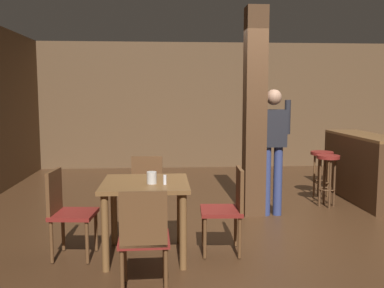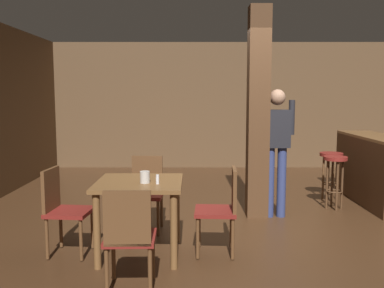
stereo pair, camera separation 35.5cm
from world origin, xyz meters
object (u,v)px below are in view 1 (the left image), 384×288
Objects in this scene: napkin_cup at (152,178)px; bar_stool_mid at (322,163)px; chair_east at (228,206)px; bar_stool_near at (328,168)px; chair_south at (144,236)px; chair_north at (146,190)px; bar_counter at (359,167)px; dining_table at (146,196)px; standing_person at (273,143)px; chair_west at (66,209)px; salt_shaker at (165,180)px.

napkin_cup is 3.61m from bar_stool_mid.
bar_stool_near is (1.74, 1.76, 0.06)m from chair_east.
chair_south is 1.00× the size of chair_north.
bar_stool_near is 0.57m from bar_stool_mid.
chair_south is 0.47× the size of bar_counter.
chair_east is at bearing 47.00° from chair_south.
bar_counter is at bearing 35.15° from napkin_cup.
bar_stool_near is (2.60, 1.79, -0.06)m from dining_table.
dining_table is 0.24m from napkin_cup.
bar_stool_mid is (2.72, 2.35, -0.07)m from dining_table.
bar_counter is (1.57, 0.75, -0.48)m from standing_person.
chair_west is at bearing -134.07° from chair_north.
chair_east reaches higher than napkin_cup.
chair_east is at bearing 1.70° from dining_table.
standing_person reaches higher than bar_counter.
chair_north is 1.20× the size of bar_stool_mid.
standing_person reaches higher than napkin_cup.
salt_shaker is 0.05× the size of standing_person.
bar_stool_near is (2.53, 1.88, -0.26)m from napkin_cup.
chair_west is (-0.78, -0.80, 0.00)m from chair_north.
bar_counter is (3.22, 3.01, 0.02)m from chair_south.
salt_shaker is (0.20, -0.14, 0.19)m from dining_table.
chair_east is 1.66m from standing_person.
bar_stool_mid is (-0.52, 0.21, 0.03)m from bar_counter.
chair_north is at bearing -161.22° from standing_person.
chair_north is 0.52× the size of standing_person.
bar_counter is 0.73m from bar_stool_near.
standing_person is 0.90× the size of bar_counter.
dining_table is 0.81m from chair_west.
napkin_cup is (0.05, 0.77, 0.33)m from chair_south.
bar_counter reaches higher than salt_shaker.
chair_south is 0.84m from napkin_cup.
dining_table is 7.31× the size of napkin_cup.
chair_south is at bearing -126.09° from standing_person.
chair_east is 3.19m from bar_counter.
chair_west is (-0.80, 0.01, -0.12)m from dining_table.
salt_shaker is at bearing -133.79° from standing_person.
bar_stool_mid is at bearing 77.63° from bar_stool_near.
chair_north reaches higher than dining_table.
standing_person is (1.65, 2.26, 0.50)m from chair_south.
napkin_cup is 0.14m from salt_shaker.
standing_person is 1.49m from bar_stool_mid.
standing_person reaches higher than chair_east.
napkin_cup is 3.16m from bar_stool_near.
standing_person is at bearing 42.87° from napkin_cup.
bar_counter is 0.56m from bar_stool_mid.
standing_person is (1.60, 1.48, 0.17)m from napkin_cup.
dining_table is 1.13× the size of bar_stool_near.
chair_south is (0.02, -0.87, -0.12)m from dining_table.
chair_east reaches higher than dining_table.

